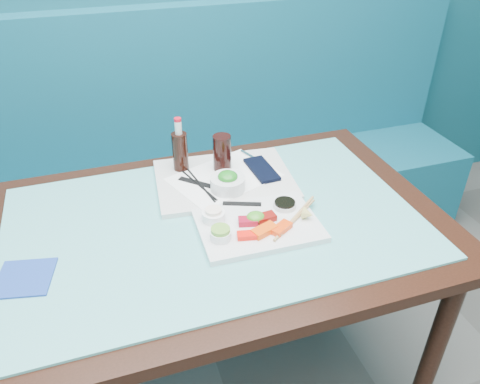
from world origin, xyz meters
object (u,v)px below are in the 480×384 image
object	(u,v)px
seaweed_bowl	(228,183)
blue_napkin	(25,278)
serving_tray	(224,180)
booth_bench	(170,185)
dining_table	(215,244)
cola_glass	(222,153)
sashimi_plate	(258,225)
cola_bottle_body	(180,154)

from	to	relation	value
seaweed_bowl	blue_napkin	xyz separation A→B (m)	(-0.61, -0.21, -0.04)
serving_tray	booth_bench	bearing A→B (deg)	103.63
dining_table	cola_glass	size ratio (longest dim) A/B	10.92
seaweed_bowl	serving_tray	bearing A→B (deg)	82.41
dining_table	sashimi_plate	distance (m)	0.17
cola_glass	blue_napkin	world-z (taller)	cola_glass
booth_bench	cola_bottle_body	bearing A→B (deg)	-93.51
sashimi_plate	cola_glass	xyz separation A→B (m)	(-0.01, 0.33, 0.07)
cola_bottle_body	sashimi_plate	bearing A→B (deg)	-68.96
serving_tray	blue_napkin	bearing A→B (deg)	-149.76
cola_bottle_body	blue_napkin	distance (m)	0.64
serving_tray	seaweed_bowl	bearing A→B (deg)	-92.17
serving_tray	cola_glass	bearing A→B (deg)	85.12
serving_tray	blue_napkin	xyz separation A→B (m)	(-0.62, -0.29, -0.01)
seaweed_bowl	cola_bottle_body	size ratio (longest dim) A/B	0.75
cola_glass	blue_napkin	xyz separation A→B (m)	(-0.63, -0.34, -0.08)
seaweed_bowl	dining_table	bearing A→B (deg)	-123.34
dining_table	blue_napkin	xyz separation A→B (m)	(-0.53, -0.09, 0.09)
dining_table	cola_bottle_body	bearing A→B (deg)	96.17
dining_table	booth_bench	bearing A→B (deg)	90.00
cola_glass	dining_table	bearing A→B (deg)	-111.84
dining_table	cola_bottle_body	xyz separation A→B (m)	(-0.03, 0.30, 0.17)
booth_bench	dining_table	xyz separation A→B (m)	(0.00, -0.84, 0.29)
serving_tray	cola_glass	world-z (taller)	cola_glass
booth_bench	serving_tray	xyz separation A→B (m)	(0.09, -0.64, 0.39)
blue_napkin	dining_table	bearing A→B (deg)	9.43
dining_table	cola_bottle_body	size ratio (longest dim) A/B	9.23
serving_tray	sashimi_plate	bearing A→B (deg)	-80.19
cola_bottle_body	blue_napkin	xyz separation A→B (m)	(-0.50, -0.39, -0.07)
booth_bench	cola_glass	size ratio (longest dim) A/B	23.40
sashimi_plate	cola_glass	size ratio (longest dim) A/B	2.74
cola_bottle_body	dining_table	bearing A→B (deg)	-83.83
cola_glass	cola_bottle_body	size ratio (longest dim) A/B	0.85
booth_bench	dining_table	size ratio (longest dim) A/B	2.14
booth_bench	sashimi_plate	xyz separation A→B (m)	(0.11, -0.92, 0.39)
sashimi_plate	seaweed_bowl	distance (m)	0.21
serving_tray	cola_bottle_body	world-z (taller)	cola_bottle_body
seaweed_bowl	cola_glass	distance (m)	0.14
cola_glass	seaweed_bowl	bearing A→B (deg)	-98.75
booth_bench	seaweed_bowl	xyz separation A→B (m)	(0.08, -0.71, 0.42)
booth_bench	sashimi_plate	distance (m)	1.00
dining_table	seaweed_bowl	xyz separation A→B (m)	(0.08, 0.12, 0.13)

